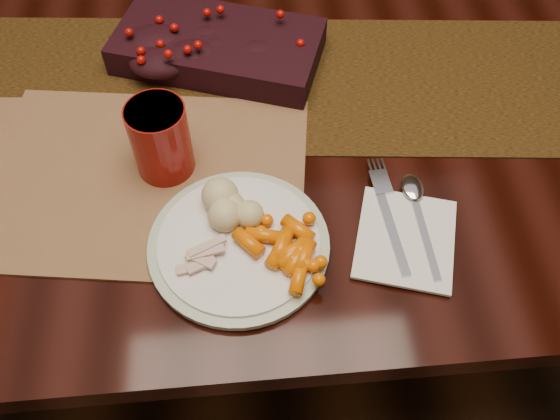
{
  "coord_description": "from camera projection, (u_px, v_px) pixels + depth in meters",
  "views": [
    {
      "loc": [
        -0.04,
        -0.73,
        1.42
      ],
      "look_at": [
        -0.0,
        -0.3,
        0.8
      ],
      "focal_mm": 38.0,
      "sensor_mm": 36.0,
      "label": 1
    }
  ],
  "objects": [
    {
      "name": "fork",
      "position": [
        390.0,
        219.0,
        0.8
      ],
      "size": [
        0.04,
        0.17,
        0.0
      ],
      "primitive_type": null,
      "rotation": [
        0.0,
        0.0,
        0.07
      ],
      "color": "silver",
      "rests_on": "napkin"
    },
    {
      "name": "centerpiece",
      "position": [
        218.0,
        43.0,
        0.97
      ],
      "size": [
        0.37,
        0.27,
        0.07
      ],
      "primitive_type": null,
      "rotation": [
        0.0,
        0.0,
        -0.34
      ],
      "color": "black",
      "rests_on": "table_runner"
    },
    {
      "name": "placemat_main",
      "position": [
        146.0,
        178.0,
        0.85
      ],
      "size": [
        0.5,
        0.4,
        0.0
      ],
      "primitive_type": "cube",
      "rotation": [
        0.0,
        0.0,
        -0.14
      ],
      "color": "#9C6B4A",
      "rests_on": "dining_table"
    },
    {
      "name": "table_runner",
      "position": [
        244.0,
        81.0,
        0.97
      ],
      "size": [
        1.57,
        0.47,
        0.0
      ],
      "primitive_type": "cube",
      "rotation": [
        0.0,
        0.0,
        -0.1
      ],
      "color": "black",
      "rests_on": "dining_table"
    },
    {
      "name": "mashed_potatoes",
      "position": [
        237.0,
        199.0,
        0.78
      ],
      "size": [
        0.1,
        0.09,
        0.05
      ],
      "primitive_type": null,
      "rotation": [
        0.0,
        0.0,
        0.22
      ],
      "color": "#C2B18F",
      "rests_on": "dinner_plate"
    },
    {
      "name": "red_cup",
      "position": [
        161.0,
        139.0,
        0.82
      ],
      "size": [
        0.1,
        0.1,
        0.11
      ],
      "primitive_type": "cylinder",
      "rotation": [
        0.0,
        0.0,
        0.27
      ],
      "color": "maroon",
      "rests_on": "placemat_main"
    },
    {
      "name": "dinner_plate",
      "position": [
        239.0,
        244.0,
        0.78
      ],
      "size": [
        0.3,
        0.3,
        0.01
      ],
      "primitive_type": "cylinder",
      "rotation": [
        0.0,
        0.0,
        0.31
      ],
      "color": "white",
      "rests_on": "placemat_main"
    },
    {
      "name": "turkey_shreds",
      "position": [
        205.0,
        257.0,
        0.75
      ],
      "size": [
        0.07,
        0.06,
        0.01
      ],
      "primitive_type": null,
      "rotation": [
        0.0,
        0.0,
        -0.06
      ],
      "color": "#A28D7E",
      "rests_on": "dinner_plate"
    },
    {
      "name": "floor",
      "position": [
        271.0,
        290.0,
        1.59
      ],
      "size": [
        5.0,
        5.0,
        0.0
      ],
      "primitive_type": "plane",
      "color": "black",
      "rests_on": "ground"
    },
    {
      "name": "spoon",
      "position": [
        421.0,
        222.0,
        0.8
      ],
      "size": [
        0.03,
        0.16,
        0.0
      ],
      "primitive_type": null,
      "rotation": [
        0.0,
        0.0,
        0.01
      ],
      "color": "silver",
      "rests_on": "napkin"
    },
    {
      "name": "dining_table",
      "position": [
        269.0,
        210.0,
        1.28
      ],
      "size": [
        1.8,
        1.0,
        0.75
      ],
      "primitive_type": "cube",
      "color": "black",
      "rests_on": "floor"
    },
    {
      "name": "napkin",
      "position": [
        406.0,
        239.0,
        0.79
      ],
      "size": [
        0.16,
        0.18,
        0.01
      ],
      "primitive_type": "cube",
      "rotation": [
        0.0,
        0.0,
        -0.3
      ],
      "color": "white",
      "rests_on": "placemat_main"
    },
    {
      "name": "baby_carrots",
      "position": [
        285.0,
        251.0,
        0.75
      ],
      "size": [
        0.12,
        0.11,
        0.02
      ],
      "primitive_type": null,
      "rotation": [
        0.0,
        0.0,
        0.16
      ],
      "color": "#E56300",
      "rests_on": "dinner_plate"
    }
  ]
}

